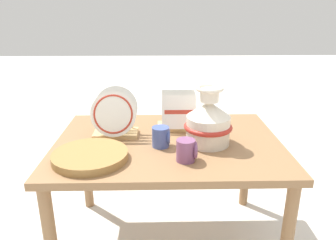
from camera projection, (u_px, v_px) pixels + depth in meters
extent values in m
plane|color=beige|center=(168.00, 240.00, 1.86)|extent=(14.00, 14.00, 0.00)
cube|color=olive|center=(168.00, 144.00, 1.66)|extent=(1.13, 0.82, 0.03)
cylinder|color=olive|center=(287.00, 240.00, 1.43)|extent=(0.06, 0.06, 0.58)
cylinder|color=olive|center=(86.00, 166.00, 2.09)|extent=(0.06, 0.06, 0.58)
cylinder|color=olive|center=(246.00, 164.00, 2.11)|extent=(0.06, 0.06, 0.58)
cylinder|color=silver|center=(208.00, 130.00, 1.59)|extent=(0.21, 0.21, 0.14)
cone|color=silver|center=(209.00, 109.00, 1.56)|extent=(0.21, 0.21, 0.07)
cylinder|color=silver|center=(209.00, 95.00, 1.54)|extent=(0.09, 0.09, 0.06)
torus|color=silver|center=(210.00, 89.00, 1.53)|extent=(0.13, 0.13, 0.02)
torus|color=#B72D23|center=(208.00, 127.00, 1.59)|extent=(0.24, 0.24, 0.02)
cube|color=tan|center=(116.00, 133.00, 1.71)|extent=(0.23, 0.13, 0.02)
cylinder|color=tan|center=(102.00, 121.00, 1.74)|extent=(0.01, 0.01, 0.08)
cylinder|color=tan|center=(132.00, 121.00, 1.75)|extent=(0.01, 0.01, 0.08)
cylinder|color=white|center=(113.00, 114.00, 1.62)|extent=(0.23, 0.07, 0.22)
torus|color=#B23323|center=(113.00, 114.00, 1.62)|extent=(0.20, 0.07, 0.19)
cylinder|color=white|center=(114.00, 112.00, 1.65)|extent=(0.23, 0.07, 0.22)
cylinder|color=white|center=(115.00, 110.00, 1.69)|extent=(0.23, 0.07, 0.22)
cylinder|color=white|center=(116.00, 108.00, 1.72)|extent=(0.23, 0.07, 0.22)
cube|color=tan|center=(178.00, 126.00, 1.81)|extent=(0.23, 0.13, 0.02)
cylinder|color=tan|center=(164.00, 115.00, 1.84)|extent=(0.01, 0.01, 0.08)
cylinder|color=tan|center=(192.00, 115.00, 1.84)|extent=(0.01, 0.01, 0.08)
cube|color=white|center=(179.00, 112.00, 1.72)|extent=(0.18, 0.06, 0.17)
cube|color=white|center=(179.00, 110.00, 1.75)|extent=(0.18, 0.06, 0.17)
cube|color=white|center=(178.00, 109.00, 1.77)|extent=(0.18, 0.06, 0.17)
cube|color=white|center=(178.00, 107.00, 1.80)|extent=(0.18, 0.06, 0.17)
cube|color=white|center=(178.00, 106.00, 1.83)|extent=(0.18, 0.06, 0.17)
cube|color=#B23323|center=(179.00, 112.00, 1.72)|extent=(0.15, 0.01, 0.02)
cylinder|color=olive|center=(90.00, 159.00, 1.45)|extent=(0.33, 0.33, 0.01)
cylinder|color=olive|center=(90.00, 157.00, 1.44)|extent=(0.33, 0.33, 0.01)
cylinder|color=olive|center=(90.00, 155.00, 1.44)|extent=(0.33, 0.33, 0.01)
cylinder|color=olive|center=(90.00, 153.00, 1.44)|extent=(0.33, 0.33, 0.01)
cylinder|color=#7A4770|center=(186.00, 150.00, 1.42)|extent=(0.08, 0.08, 0.10)
torus|color=#7A4770|center=(195.00, 150.00, 1.42)|extent=(0.01, 0.08, 0.08)
cylinder|color=#42569E|center=(161.00, 137.00, 1.57)|extent=(0.08, 0.08, 0.10)
torus|color=#42569E|center=(169.00, 136.00, 1.57)|extent=(0.01, 0.08, 0.08)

